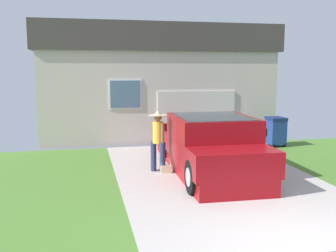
% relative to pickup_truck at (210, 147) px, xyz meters
% --- Properties ---
extents(pickup_truck, '(2.23, 5.65, 1.61)m').
position_rel_pickup_truck_xyz_m(pickup_truck, '(0.00, 0.00, 0.00)').
color(pickup_truck, maroon).
rests_on(pickup_truck, ground).
extents(person_with_hat, '(0.53, 0.53, 1.72)m').
position_rel_pickup_truck_xyz_m(person_with_hat, '(-1.37, 0.47, 0.22)').
color(person_with_hat, navy).
rests_on(person_with_hat, ground).
extents(handbag, '(0.31, 0.16, 0.41)m').
position_rel_pickup_truck_xyz_m(handbag, '(-1.18, 0.29, -0.60)').
color(handbag, beige).
rests_on(handbag, ground).
extents(house_with_garage, '(9.58, 5.83, 4.59)m').
position_rel_pickup_truck_xyz_m(house_with_garage, '(-0.38, 7.17, 1.59)').
color(house_with_garage, beige).
rests_on(house_with_garage, ground).
extents(wheeled_trash_bin, '(0.60, 0.72, 1.09)m').
position_rel_pickup_truck_xyz_m(wheeled_trash_bin, '(3.61, 3.18, -0.15)').
color(wheeled_trash_bin, navy).
rests_on(wheeled_trash_bin, ground).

